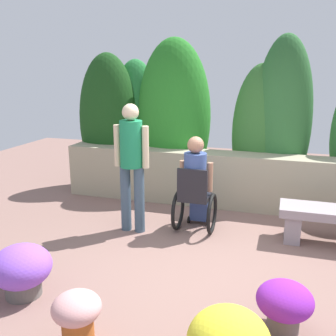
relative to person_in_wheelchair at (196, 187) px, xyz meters
The scene contains 8 objects.
ground_plane 1.20m from the person_in_wheelchair, 66.91° to the right, with size 13.43×13.43×0.00m, color #826158.
stone_retaining_wall 1.21m from the person_in_wheelchair, 70.24° to the left, with size 5.78×0.48×0.88m, color tan.
hedge_backdrop 1.92m from the person_in_wheelchair, 70.21° to the left, with size 6.32×1.07×2.80m.
person_in_wheelchair is the anchor object (origin of this frame).
person_standing_companion 0.95m from the person_in_wheelchair, 161.97° to the right, with size 0.49×0.30×1.75m.
flower_pot_purple_near 2.24m from the person_in_wheelchair, 56.76° to the right, with size 0.48×0.48×0.45m.
flower_pot_red_accent 2.60m from the person_in_wheelchair, 98.12° to the right, with size 0.40×0.40×0.48m.
flower_pot_small_foreground 2.44m from the person_in_wheelchair, 121.47° to the right, with size 0.59×0.59×0.52m.
Camera 1 is at (0.71, -3.93, 2.19)m, focal length 41.10 mm.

